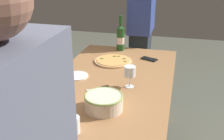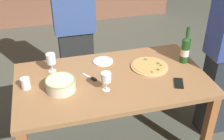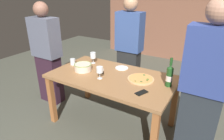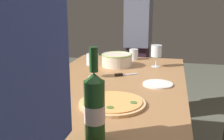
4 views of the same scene
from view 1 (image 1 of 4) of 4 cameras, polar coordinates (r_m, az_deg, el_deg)
name	(u,v)px [view 1 (image 1 of 4)]	position (r m, az deg, el deg)	size (l,w,h in m)	color
dining_table	(112,91)	(2.10, 0.00, -4.34)	(1.60, 0.90, 0.75)	#9D6D42
pizza	(113,61)	(2.40, 0.23, 1.93)	(0.33, 0.33, 0.02)	tan
serving_bowl	(104,102)	(1.66, -1.74, -6.62)	(0.24, 0.24, 0.10)	beige
wine_bottle	(120,37)	(2.68, 1.78, 6.83)	(0.08, 0.08, 0.34)	#1E4B1D
wine_glass_near_pizza	(130,72)	(1.91, 3.75, -0.40)	(0.08, 0.08, 0.16)	white
wine_glass_by_bottle	(54,90)	(1.69, -11.99, -4.02)	(0.08, 0.08, 0.17)	white
cup_amber	(73,125)	(1.47, -8.19, -11.30)	(0.08, 0.08, 0.09)	white
side_plate	(77,76)	(2.13, -7.43, -1.22)	(0.18, 0.18, 0.01)	white
cell_phone	(149,59)	(2.48, 7.79, 2.29)	(0.07, 0.14, 0.01)	black
pizza_knife	(101,88)	(1.92, -2.39, -3.82)	(0.11, 0.15, 0.02)	silver
person_guest_left	(141,29)	(3.01, 6.13, 8.61)	(0.44, 0.24, 1.74)	#272E35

